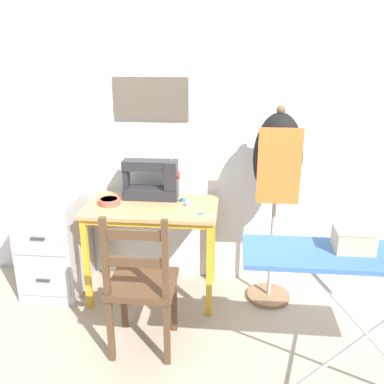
{
  "coord_description": "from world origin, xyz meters",
  "views": [
    {
      "loc": [
        0.56,
        -2.54,
        1.84
      ],
      "look_at": [
        0.29,
        0.24,
        0.85
      ],
      "focal_mm": 40.0,
      "sensor_mm": 36.0,
      "label": 1
    }
  ],
  "objects_px": {
    "sewing_machine": "(154,181)",
    "dress_form": "(277,167)",
    "ironing_board": "(379,264)",
    "storage_box": "(354,239)",
    "filing_cabinet": "(55,244)",
    "thread_spool_near_machine": "(183,199)",
    "fabric_bowl": "(109,201)",
    "thread_spool_mid_table": "(188,204)",
    "wooden_chair": "(141,286)",
    "scissors": "(203,214)"
  },
  "relations": [
    {
      "from": "wooden_chair",
      "to": "ironing_board",
      "type": "height_order",
      "value": "wooden_chair"
    },
    {
      "from": "ironing_board",
      "to": "storage_box",
      "type": "height_order",
      "value": "storage_box"
    },
    {
      "from": "sewing_machine",
      "to": "dress_form",
      "type": "height_order",
      "value": "dress_form"
    },
    {
      "from": "dress_form",
      "to": "storage_box",
      "type": "relative_size",
      "value": 7.66
    },
    {
      "from": "wooden_chair",
      "to": "storage_box",
      "type": "distance_m",
      "value": 1.25
    },
    {
      "from": "fabric_bowl",
      "to": "storage_box",
      "type": "xyz_separation_m",
      "value": [
        1.46,
        -0.87,
        0.19
      ]
    },
    {
      "from": "dress_form",
      "to": "filing_cabinet",
      "type": "bearing_deg",
      "value": 179.99
    },
    {
      "from": "thread_spool_near_machine",
      "to": "dress_form",
      "type": "bearing_deg",
      "value": -5.03
    },
    {
      "from": "sewing_machine",
      "to": "fabric_bowl",
      "type": "relative_size",
      "value": 2.73
    },
    {
      "from": "thread_spool_mid_table",
      "to": "dress_form",
      "type": "height_order",
      "value": "dress_form"
    },
    {
      "from": "fabric_bowl",
      "to": "thread_spool_near_machine",
      "type": "relative_size",
      "value": 3.51
    },
    {
      "from": "thread_spool_near_machine",
      "to": "dress_form",
      "type": "relative_size",
      "value": 0.03
    },
    {
      "from": "sewing_machine",
      "to": "thread_spool_near_machine",
      "type": "height_order",
      "value": "sewing_machine"
    },
    {
      "from": "dress_form",
      "to": "sewing_machine",
      "type": "bearing_deg",
      "value": 172.29
    },
    {
      "from": "ironing_board",
      "to": "wooden_chair",
      "type": "bearing_deg",
      "value": 165.63
    },
    {
      "from": "sewing_machine",
      "to": "thread_spool_mid_table",
      "type": "relative_size",
      "value": 10.25
    },
    {
      "from": "wooden_chair",
      "to": "storage_box",
      "type": "relative_size",
      "value": 4.99
    },
    {
      "from": "thread_spool_near_machine",
      "to": "storage_box",
      "type": "height_order",
      "value": "storage_box"
    },
    {
      "from": "thread_spool_mid_table",
      "to": "storage_box",
      "type": "bearing_deg",
      "value": -44.89
    },
    {
      "from": "sewing_machine",
      "to": "scissors",
      "type": "xyz_separation_m",
      "value": [
        0.39,
        -0.28,
        -0.13
      ]
    },
    {
      "from": "fabric_bowl",
      "to": "storage_box",
      "type": "relative_size",
      "value": 0.81
    },
    {
      "from": "thread_spool_mid_table",
      "to": "storage_box",
      "type": "distance_m",
      "value": 1.28
    },
    {
      "from": "wooden_chair",
      "to": "dress_form",
      "type": "bearing_deg",
      "value": 37.5
    },
    {
      "from": "filing_cabinet",
      "to": "storage_box",
      "type": "bearing_deg",
      "value": -25.31
    },
    {
      "from": "sewing_machine",
      "to": "thread_spool_near_machine",
      "type": "xyz_separation_m",
      "value": [
        0.22,
        -0.06,
        -0.11
      ]
    },
    {
      "from": "thread_spool_near_machine",
      "to": "dress_form",
      "type": "xyz_separation_m",
      "value": [
        0.65,
        -0.06,
        0.28
      ]
    },
    {
      "from": "scissors",
      "to": "fabric_bowl",
      "type": "bearing_deg",
      "value": 169.38
    },
    {
      "from": "thread_spool_near_machine",
      "to": "thread_spool_mid_table",
      "type": "distance_m",
      "value": 0.09
    },
    {
      "from": "filing_cabinet",
      "to": "dress_form",
      "type": "relative_size",
      "value": 0.52
    },
    {
      "from": "fabric_bowl",
      "to": "dress_form",
      "type": "height_order",
      "value": "dress_form"
    },
    {
      "from": "thread_spool_mid_table",
      "to": "thread_spool_near_machine",
      "type": "bearing_deg",
      "value": 121.63
    },
    {
      "from": "thread_spool_near_machine",
      "to": "filing_cabinet",
      "type": "bearing_deg",
      "value": -176.66
    },
    {
      "from": "scissors",
      "to": "dress_form",
      "type": "height_order",
      "value": "dress_form"
    },
    {
      "from": "dress_form",
      "to": "storage_box",
      "type": "height_order",
      "value": "dress_form"
    },
    {
      "from": "fabric_bowl",
      "to": "dress_form",
      "type": "bearing_deg",
      "value": 1.73
    },
    {
      "from": "sewing_machine",
      "to": "wooden_chair",
      "type": "distance_m",
      "value": 0.86
    },
    {
      "from": "scissors",
      "to": "filing_cabinet",
      "type": "distance_m",
      "value": 1.21
    },
    {
      "from": "filing_cabinet",
      "to": "dress_form",
      "type": "bearing_deg",
      "value": -0.01
    },
    {
      "from": "dress_form",
      "to": "ironing_board",
      "type": "xyz_separation_m",
      "value": [
        0.41,
        -0.95,
        -0.19
      ]
    },
    {
      "from": "sewing_machine",
      "to": "fabric_bowl",
      "type": "xyz_separation_m",
      "value": [
        -0.3,
        -0.15,
        -0.11
      ]
    },
    {
      "from": "thread_spool_near_machine",
      "to": "filing_cabinet",
      "type": "relative_size",
      "value": 0.06
    },
    {
      "from": "fabric_bowl",
      "to": "thread_spool_mid_table",
      "type": "xyz_separation_m",
      "value": [
        0.57,
        0.02,
        -0.0
      ]
    },
    {
      "from": "filing_cabinet",
      "to": "ironing_board",
      "type": "relative_size",
      "value": 0.58
    },
    {
      "from": "thread_spool_mid_table",
      "to": "ironing_board",
      "type": "distance_m",
      "value": 1.38
    },
    {
      "from": "fabric_bowl",
      "to": "thread_spool_mid_table",
      "type": "distance_m",
      "value": 0.57
    },
    {
      "from": "sewing_machine",
      "to": "scissors",
      "type": "bearing_deg",
      "value": -36.12
    },
    {
      "from": "storage_box",
      "to": "thread_spool_near_machine",
      "type": "bearing_deg",
      "value": 134.22
    },
    {
      "from": "sewing_machine",
      "to": "ironing_board",
      "type": "height_order",
      "value": "sewing_machine"
    },
    {
      "from": "ironing_board",
      "to": "storage_box",
      "type": "xyz_separation_m",
      "value": [
        -0.12,
        0.04,
        0.11
      ]
    },
    {
      "from": "fabric_bowl",
      "to": "thread_spool_near_machine",
      "type": "distance_m",
      "value": 0.53
    }
  ]
}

